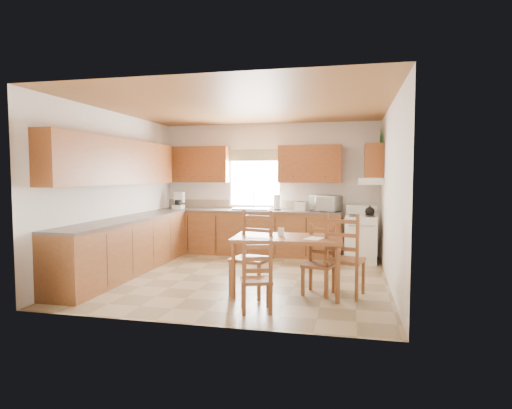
% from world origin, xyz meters
% --- Properties ---
extents(floor, '(4.50, 4.50, 0.00)m').
position_xyz_m(floor, '(0.00, 0.00, 0.00)').
color(floor, '#93815D').
rests_on(floor, ground).
extents(ceiling, '(4.50, 4.50, 0.00)m').
position_xyz_m(ceiling, '(0.00, 0.00, 2.70)').
color(ceiling, '#986231').
rests_on(ceiling, floor).
extents(wall_left, '(4.50, 4.50, 0.00)m').
position_xyz_m(wall_left, '(-2.25, 0.00, 1.35)').
color(wall_left, white).
rests_on(wall_left, floor).
extents(wall_right, '(4.50, 4.50, 0.00)m').
position_xyz_m(wall_right, '(2.25, 0.00, 1.35)').
color(wall_right, white).
rests_on(wall_right, floor).
extents(wall_back, '(4.50, 4.50, 0.00)m').
position_xyz_m(wall_back, '(0.00, 2.25, 1.35)').
color(wall_back, white).
rests_on(wall_back, floor).
extents(wall_front, '(4.50, 4.50, 0.00)m').
position_xyz_m(wall_front, '(0.00, -2.25, 1.35)').
color(wall_front, white).
rests_on(wall_front, floor).
extents(lower_cab_back, '(3.75, 0.60, 0.88)m').
position_xyz_m(lower_cab_back, '(-0.38, 1.95, 0.44)').
color(lower_cab_back, brown).
rests_on(lower_cab_back, floor).
extents(lower_cab_left, '(0.60, 3.60, 0.88)m').
position_xyz_m(lower_cab_left, '(-1.95, -0.15, 0.44)').
color(lower_cab_left, brown).
rests_on(lower_cab_left, floor).
extents(counter_back, '(3.75, 0.63, 0.04)m').
position_xyz_m(counter_back, '(-0.38, 1.95, 0.90)').
color(counter_back, '#5A4E48').
rests_on(counter_back, lower_cab_back).
extents(counter_left, '(0.63, 3.60, 0.04)m').
position_xyz_m(counter_left, '(-1.95, -0.15, 0.90)').
color(counter_left, '#5A4E48').
rests_on(counter_left, lower_cab_left).
extents(backsplash, '(3.75, 0.01, 0.18)m').
position_xyz_m(backsplash, '(-0.38, 2.24, 1.01)').
color(backsplash, gray).
rests_on(backsplash, counter_back).
extents(upper_cab_back_left, '(1.41, 0.33, 0.75)m').
position_xyz_m(upper_cab_back_left, '(-1.55, 2.08, 1.85)').
color(upper_cab_back_left, brown).
rests_on(upper_cab_back_left, wall_back).
extents(upper_cab_back_right, '(1.25, 0.33, 0.75)m').
position_xyz_m(upper_cab_back_right, '(0.86, 2.08, 1.85)').
color(upper_cab_back_right, brown).
rests_on(upper_cab_back_right, wall_back).
extents(upper_cab_left, '(0.33, 3.60, 0.75)m').
position_xyz_m(upper_cab_left, '(-2.08, -0.15, 1.85)').
color(upper_cab_left, brown).
rests_on(upper_cab_left, wall_left).
extents(upper_cab_stove, '(0.33, 0.62, 0.62)m').
position_xyz_m(upper_cab_stove, '(2.08, 1.65, 1.90)').
color(upper_cab_stove, brown).
rests_on(upper_cab_stove, wall_right).
extents(range_hood, '(0.44, 0.62, 0.12)m').
position_xyz_m(range_hood, '(2.03, 1.65, 1.52)').
color(range_hood, white).
rests_on(range_hood, wall_right).
extents(window_frame, '(1.13, 0.02, 1.18)m').
position_xyz_m(window_frame, '(-0.30, 2.22, 1.55)').
color(window_frame, white).
rests_on(window_frame, wall_back).
extents(window_pane, '(1.05, 0.01, 1.10)m').
position_xyz_m(window_pane, '(-0.30, 2.21, 1.55)').
color(window_pane, white).
rests_on(window_pane, wall_back).
extents(window_valance, '(1.19, 0.01, 0.24)m').
position_xyz_m(window_valance, '(-0.30, 2.19, 2.05)').
color(window_valance, '#445C35').
rests_on(window_valance, wall_back).
extents(sink_basin, '(0.75, 0.45, 0.04)m').
position_xyz_m(sink_basin, '(-0.30, 1.95, 0.94)').
color(sink_basin, silver).
rests_on(sink_basin, counter_back).
extents(pine_decal_a, '(0.22, 0.22, 0.36)m').
position_xyz_m(pine_decal_a, '(2.21, 1.33, 2.38)').
color(pine_decal_a, black).
rests_on(pine_decal_a, wall_right).
extents(pine_decal_b, '(0.22, 0.22, 0.36)m').
position_xyz_m(pine_decal_b, '(2.21, 1.65, 2.42)').
color(pine_decal_b, black).
rests_on(pine_decal_b, wall_right).
extents(pine_decal_c, '(0.22, 0.22, 0.36)m').
position_xyz_m(pine_decal_c, '(2.21, 1.97, 2.38)').
color(pine_decal_c, black).
rests_on(pine_decal_c, wall_right).
extents(stove, '(0.61, 0.63, 0.86)m').
position_xyz_m(stove, '(1.88, 1.60, 0.43)').
color(stove, white).
rests_on(stove, floor).
extents(coffeemaker, '(0.29, 0.31, 0.35)m').
position_xyz_m(coffeemaker, '(-1.89, 1.91, 1.09)').
color(coffeemaker, white).
rests_on(coffeemaker, counter_back).
extents(paper_towel, '(0.17, 0.17, 0.31)m').
position_xyz_m(paper_towel, '(0.21, 1.98, 1.08)').
color(paper_towel, white).
rests_on(paper_towel, counter_back).
extents(toaster, '(0.24, 0.18, 0.18)m').
position_xyz_m(toaster, '(0.70, 1.93, 1.01)').
color(toaster, white).
rests_on(toaster, counter_back).
extents(microwave, '(0.62, 0.54, 0.31)m').
position_xyz_m(microwave, '(1.19, 1.95, 1.07)').
color(microwave, white).
rests_on(microwave, counter_back).
extents(dining_table, '(1.52, 0.91, 0.79)m').
position_xyz_m(dining_table, '(0.83, -0.78, 0.40)').
color(dining_table, brown).
rests_on(dining_table, floor).
extents(chair_near_left, '(0.46, 0.44, 0.88)m').
position_xyz_m(chair_near_left, '(0.59, -1.64, 0.44)').
color(chair_near_left, brown).
rests_on(chair_near_left, floor).
extents(chair_near_right, '(0.57, 0.55, 1.12)m').
position_xyz_m(chair_near_right, '(1.61, -0.72, 0.56)').
color(chair_near_right, brown).
rests_on(chair_near_right, floor).
extents(chair_far_left, '(0.48, 0.46, 0.94)m').
position_xyz_m(chair_far_left, '(1.26, -0.74, 0.47)').
color(chair_far_left, brown).
rests_on(chair_far_left, floor).
extents(chair_far_right, '(0.57, 0.55, 1.14)m').
position_xyz_m(chair_far_right, '(0.36, -0.96, 0.57)').
color(chair_far_right, brown).
rests_on(chair_far_right, floor).
extents(table_paper, '(0.30, 0.34, 0.00)m').
position_xyz_m(table_paper, '(1.21, -0.88, 0.79)').
color(table_paper, white).
rests_on(table_paper, dining_table).
extents(table_card, '(0.09, 0.04, 0.12)m').
position_xyz_m(table_card, '(0.74, -0.73, 0.85)').
color(table_card, white).
rests_on(table_card, dining_table).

